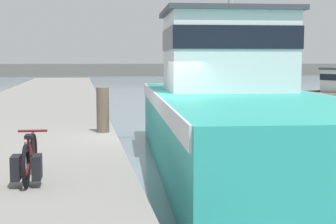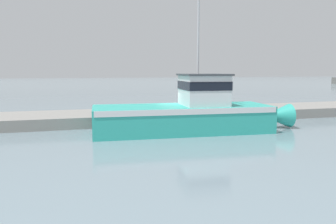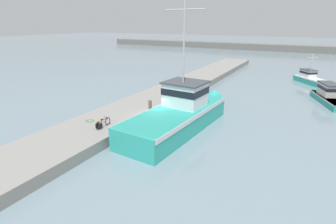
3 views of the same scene
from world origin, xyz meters
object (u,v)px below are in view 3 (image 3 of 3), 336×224
boat_red_outer (309,78)px  water_bottle_by_bike (97,121)px  fishing_boat_main (180,113)px  bicycle_touring (102,124)px  mooring_post (150,106)px  boat_green_anchored (329,95)px

boat_red_outer → water_bottle_by_bike: bearing=-155.8°
fishing_boat_main → boat_red_outer: (9.04, 24.60, -0.58)m
bicycle_touring → mooring_post: 5.12m
fishing_boat_main → bicycle_touring: size_ratio=8.48×
boat_green_anchored → water_bottle_by_bike: 24.96m
boat_green_anchored → bicycle_touring: 24.72m
mooring_post → water_bottle_by_bike: size_ratio=5.48×
mooring_post → bicycle_touring: bearing=-104.2°
fishing_boat_main → boat_green_anchored: size_ratio=1.80×
fishing_boat_main → mooring_post: 3.17m
boat_green_anchored → water_bottle_by_bike: size_ratio=38.57×
mooring_post → water_bottle_by_bike: 4.96m
boat_green_anchored → mooring_post: boat_green_anchored is taller
boat_red_outer → mooring_post: size_ratio=4.99×
bicycle_touring → water_bottle_by_bike: 1.27m
bicycle_touring → water_bottle_by_bike: (-1.10, 0.61, -0.21)m
boat_green_anchored → boat_red_outer: boat_red_outer is taller
boat_green_anchored → bicycle_touring: bearing=-149.2°
water_bottle_by_bike → boat_red_outer: bearing=63.0°
boat_red_outer → fishing_boat_main: bearing=-149.1°
fishing_boat_main → mooring_post: size_ratio=12.64×
boat_green_anchored → mooring_post: size_ratio=7.03×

